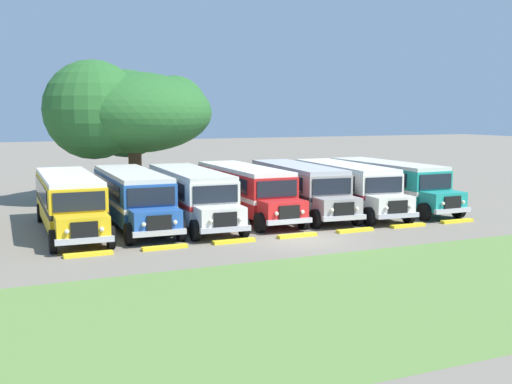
% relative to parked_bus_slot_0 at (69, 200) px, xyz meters
% --- Properties ---
extents(ground_plane, '(220.00, 220.00, 0.00)m').
position_rel_parked_bus_slot_0_xyz_m(ground_plane, '(9.65, -6.81, -1.58)').
color(ground_plane, slate).
extents(foreground_grass_strip, '(80.00, 11.23, 0.01)m').
position_rel_parked_bus_slot_0_xyz_m(foreground_grass_strip, '(9.65, -15.31, -1.58)').
color(foreground_grass_strip, olive).
rests_on(foreground_grass_strip, ground_plane).
extents(parked_bus_slot_0, '(2.92, 10.87, 2.82)m').
position_rel_parked_bus_slot_0_xyz_m(parked_bus_slot_0, '(0.00, 0.00, 0.00)').
color(parked_bus_slot_0, yellow).
rests_on(parked_bus_slot_0, ground_plane).
extents(parked_bus_slot_1, '(2.91, 10.87, 2.82)m').
position_rel_parked_bus_slot_0_xyz_m(parked_bus_slot_1, '(3.25, 0.34, 0.00)').
color(parked_bus_slot_1, '#23519E').
rests_on(parked_bus_slot_1, ground_plane).
extents(parked_bus_slot_2, '(3.08, 10.89, 2.82)m').
position_rel_parked_bus_slot_0_xyz_m(parked_bus_slot_2, '(6.31, -0.07, 0.00)').
color(parked_bus_slot_2, silver).
rests_on(parked_bus_slot_2, ground_plane).
extents(parked_bus_slot_3, '(2.85, 10.86, 2.82)m').
position_rel_parked_bus_slot_0_xyz_m(parked_bus_slot_3, '(9.76, 0.63, 0.00)').
color(parked_bus_slot_3, red).
rests_on(parked_bus_slot_3, ground_plane).
extents(parked_bus_slot_4, '(3.42, 10.95, 2.82)m').
position_rel_parked_bus_slot_0_xyz_m(parked_bus_slot_4, '(13.10, 0.40, 0.00)').
color(parked_bus_slot_4, '#9E9993').
rests_on(parked_bus_slot_4, ground_plane).
extents(parked_bus_slot_5, '(3.41, 10.95, 2.82)m').
position_rel_parked_bus_slot_0_xyz_m(parked_bus_slot_5, '(15.97, -0.15, 0.00)').
color(parked_bus_slot_5, silver).
rests_on(parked_bus_slot_5, ground_plane).
extents(parked_bus_slot_6, '(2.74, 10.85, 2.82)m').
position_rel_parked_bus_slot_0_xyz_m(parked_bus_slot_6, '(19.20, 0.03, 0.00)').
color(parked_bus_slot_6, teal).
rests_on(parked_bus_slot_6, ground_plane).
extents(curb_wheelstop_0, '(2.00, 0.36, 0.15)m').
position_rel_parked_bus_slot_0_xyz_m(curb_wheelstop_0, '(-0.06, -5.96, -1.51)').
color(curb_wheelstop_0, yellow).
rests_on(curb_wheelstop_0, ground_plane).
extents(curb_wheelstop_1, '(2.00, 0.36, 0.15)m').
position_rel_parked_bus_slot_0_xyz_m(curb_wheelstop_1, '(3.18, -5.96, -1.51)').
color(curb_wheelstop_1, yellow).
rests_on(curb_wheelstop_1, ground_plane).
extents(curb_wheelstop_2, '(2.00, 0.36, 0.15)m').
position_rel_parked_bus_slot_0_xyz_m(curb_wheelstop_2, '(6.41, -5.96, -1.51)').
color(curb_wheelstop_2, yellow).
rests_on(curb_wheelstop_2, ground_plane).
extents(curb_wheelstop_3, '(2.00, 0.36, 0.15)m').
position_rel_parked_bus_slot_0_xyz_m(curb_wheelstop_3, '(9.65, -5.96, -1.51)').
color(curb_wheelstop_3, yellow).
rests_on(curb_wheelstop_3, ground_plane).
extents(curb_wheelstop_4, '(2.00, 0.36, 0.15)m').
position_rel_parked_bus_slot_0_xyz_m(curb_wheelstop_4, '(12.88, -5.96, -1.51)').
color(curb_wheelstop_4, yellow).
rests_on(curb_wheelstop_4, ground_plane).
extents(curb_wheelstop_5, '(2.00, 0.36, 0.15)m').
position_rel_parked_bus_slot_0_xyz_m(curb_wheelstop_5, '(16.12, -5.96, -1.51)').
color(curb_wheelstop_5, yellow).
rests_on(curb_wheelstop_5, ground_plane).
extents(curb_wheelstop_6, '(2.00, 0.36, 0.15)m').
position_rel_parked_bus_slot_0_xyz_m(curb_wheelstop_6, '(19.35, -5.96, -1.51)').
color(curb_wheelstop_6, yellow).
rests_on(curb_wheelstop_6, ground_plane).
extents(broad_shade_tree, '(11.49, 10.32, 9.20)m').
position_rel_parked_bus_slot_0_xyz_m(broad_shade_tree, '(5.29, 10.20, 4.33)').
color(broad_shade_tree, brown).
rests_on(broad_shade_tree, ground_plane).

